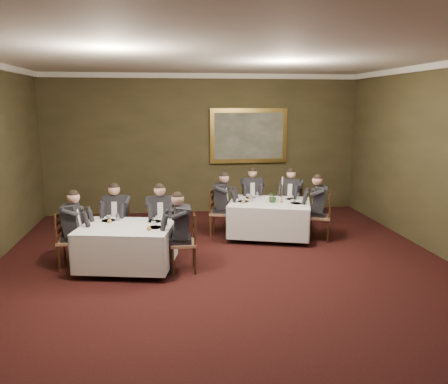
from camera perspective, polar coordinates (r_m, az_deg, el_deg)
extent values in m
plane|color=black|center=(6.77, 1.21, -12.67)|extent=(10.00, 10.00, 0.00)
cube|color=silver|center=(6.22, 1.35, 18.20)|extent=(8.00, 10.00, 0.10)
cube|color=#36321B|center=(11.20, -2.69, 6.23)|extent=(8.00, 0.10, 3.50)
cube|color=white|center=(11.12, -2.75, 14.91)|extent=(8.00, 0.10, 0.12)
cube|color=black|center=(9.14, 5.95, -1.49)|extent=(1.86, 1.59, 0.04)
cube|color=white|center=(9.14, 5.96, -1.33)|extent=(1.93, 1.67, 0.02)
cube|color=white|center=(9.22, 5.91, -3.33)|extent=(1.96, 1.69, 0.65)
cube|color=black|center=(7.50, -12.65, -4.60)|extent=(1.65, 1.37, 0.04)
cube|color=white|center=(7.50, -12.66, -4.42)|extent=(1.73, 1.44, 0.02)
cube|color=white|center=(7.59, -12.55, -6.81)|extent=(1.75, 1.46, 0.65)
cube|color=#91694A|center=(10.05, 3.65, -1.70)|extent=(0.48, 0.47, 0.05)
cube|color=black|center=(10.18, 3.58, -0.11)|extent=(0.38, 0.07, 0.54)
cube|color=black|center=(9.97, 3.68, 0.40)|extent=(0.45, 0.36, 0.55)
sphere|color=tan|center=(9.90, 3.71, 2.56)|extent=(0.23, 0.23, 0.21)
cube|color=#91694A|center=(10.01, 8.74, -1.87)|extent=(0.59, 0.59, 0.05)
cube|color=black|center=(10.13, 9.06, -0.29)|extent=(0.34, 0.22, 0.54)
cube|color=black|center=(9.93, 8.81, 0.24)|extent=(0.52, 0.48, 0.55)
sphere|color=tan|center=(9.86, 8.88, 2.41)|extent=(0.29, 0.29, 0.21)
cube|color=#91694A|center=(9.31, -0.49, -2.74)|extent=(0.52, 0.54, 0.05)
cube|color=black|center=(9.28, -1.65, -1.23)|extent=(0.13, 0.37, 0.54)
cube|color=black|center=(9.23, -0.49, -0.48)|extent=(0.41, 0.49, 0.55)
sphere|color=tan|center=(9.15, -0.50, 1.85)|extent=(0.26, 0.26, 0.21)
cube|color=#91694A|center=(9.21, 12.40, -3.17)|extent=(0.55, 0.56, 0.05)
cube|color=black|center=(9.15, 13.66, -1.74)|extent=(0.17, 0.37, 0.54)
cube|color=black|center=(9.12, 12.51, -0.89)|extent=(0.44, 0.50, 0.55)
sphere|color=tan|center=(9.05, 12.61, 1.46)|extent=(0.27, 0.27, 0.21)
cube|color=#91694A|center=(8.40, -13.77, -4.65)|extent=(0.50, 0.48, 0.05)
cube|color=black|center=(8.52, -13.54, -2.72)|extent=(0.38, 0.08, 0.54)
cube|color=black|center=(8.31, -13.89, -2.17)|extent=(0.46, 0.37, 0.55)
sphere|color=tan|center=(8.23, -14.02, 0.41)|extent=(0.24, 0.24, 0.21)
cube|color=#91694A|center=(8.19, -8.26, -4.85)|extent=(0.45, 0.43, 0.05)
cube|color=black|center=(8.31, -8.33, -2.87)|extent=(0.38, 0.04, 0.54)
cube|color=black|center=(8.09, -8.34, -2.31)|extent=(0.43, 0.32, 0.55)
sphere|color=tan|center=(8.01, -8.41, 0.33)|extent=(0.22, 0.22, 0.21)
cube|color=#91694A|center=(7.36, -5.33, -6.67)|extent=(0.43, 0.45, 0.05)
cube|color=black|center=(7.29, -3.87, -4.80)|extent=(0.04, 0.38, 0.54)
cube|color=black|center=(7.25, -5.39, -3.85)|extent=(0.32, 0.42, 0.55)
sphere|color=tan|center=(7.16, -5.45, -0.92)|extent=(0.21, 0.21, 0.21)
cube|color=#91694A|center=(7.90, -19.30, -6.02)|extent=(0.43, 0.45, 0.05)
cube|color=black|center=(7.88, -20.77, -4.31)|extent=(0.04, 0.38, 0.54)
cube|color=black|center=(7.80, -19.48, -3.39)|extent=(0.32, 0.43, 0.55)
sphere|color=tan|center=(7.71, -19.67, -0.66)|extent=(0.22, 0.22, 0.21)
imported|color=#2D5926|center=(9.07, 6.40, -0.51)|extent=(0.29, 0.27, 0.27)
cylinder|color=#B48F37|center=(9.12, 7.56, -1.26)|extent=(0.08, 0.08, 0.02)
cylinder|color=#B48F37|center=(9.08, 7.59, -0.06)|extent=(0.02, 0.02, 0.36)
cylinder|color=white|center=(9.03, 7.64, 1.56)|extent=(0.03, 0.03, 0.16)
cylinder|color=white|center=(9.50, 3.39, -0.68)|extent=(0.25, 0.25, 0.01)
cylinder|color=white|center=(9.64, 3.22, -0.37)|extent=(0.08, 0.08, 0.05)
cylinder|color=white|center=(9.52, 4.40, -0.29)|extent=(0.06, 0.06, 0.14)
cylinder|color=white|center=(7.91, -14.87, -3.56)|extent=(0.25, 0.25, 0.01)
cylinder|color=white|center=(8.05, -14.75, -3.13)|extent=(0.08, 0.08, 0.05)
cylinder|color=white|center=(7.87, -13.66, -3.09)|extent=(0.06, 0.06, 0.14)
cube|color=#D8BC4F|center=(11.28, 3.24, 7.33)|extent=(1.99, 0.08, 1.39)
cube|color=#454830|center=(11.23, 3.28, 7.32)|extent=(1.77, 0.01, 1.17)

